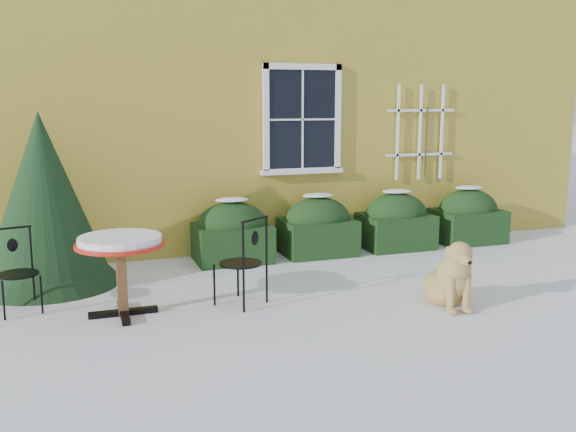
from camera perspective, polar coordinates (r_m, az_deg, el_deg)
name	(u,v)px	position (r m, az deg, el deg)	size (l,w,h in m)	color
ground	(318,314)	(6.95, 2.72, -8.72)	(80.00, 80.00, 0.00)	white
house	(190,51)	(13.36, -8.69, 14.26)	(12.40, 8.40, 6.40)	gold
hedge_row	(358,225)	(9.75, 6.21, -0.78)	(4.95, 0.80, 0.91)	black
evergreen_shrub	(45,216)	(8.39, -20.82, -0.02)	(1.76, 1.76, 2.14)	black
bistro_table	(120,250)	(6.95, -14.67, -2.91)	(0.93, 0.93, 0.86)	black
patio_chair_near	(243,261)	(7.14, -3.98, -4.02)	(0.62, 0.62, 1.00)	black
patio_chair_far	(17,271)	(7.51, -22.96, -4.50)	(0.49, 0.48, 0.91)	black
dog	(451,279)	(7.30, 14.28, -5.47)	(0.57, 0.88, 0.80)	tan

